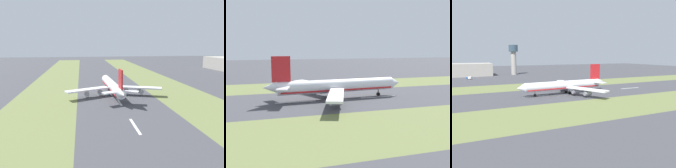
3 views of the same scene
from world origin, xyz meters
The scene contains 9 objects.
ground_plane centered at (0.00, 0.00, 0.00)m, with size 800.00×800.00×0.00m, color #424247.
grass_median_west centered at (-45.00, 0.00, 0.00)m, with size 40.00×600.00×0.01m, color olive.
grass_median_east centered at (45.00, 0.00, 0.00)m, with size 40.00×600.00×0.01m, color olive.
centreline_dash_near centered at (0.00, -62.04, 0.01)m, with size 1.20×18.00×0.01m, color silver.
centreline_dash_mid centered at (0.00, -22.04, 0.01)m, with size 1.20×18.00×0.01m, color silver.
centreline_dash_far centered at (0.00, 17.96, 0.01)m, with size 1.20×18.00×0.01m, color silver.
airplane_main_jet centered at (-1.34, -3.94, 6.02)m, with size 64.06×67.19×20.20m.
control_tower centered at (159.89, -2.15, 24.56)m, with size 12.00×12.00×39.83m.
service_truck centered at (124.59, 54.60, 1.67)m, with size 5.58×5.98×3.10m.
Camera 3 is at (-136.53, 60.87, 27.22)m, focal length 35.00 mm.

